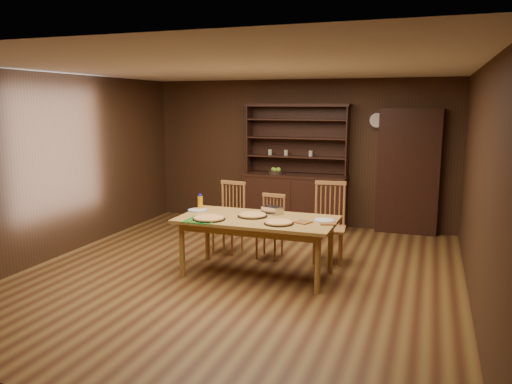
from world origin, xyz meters
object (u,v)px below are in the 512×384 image
at_px(dining_table, 257,224).
at_px(chair_left, 230,215).
at_px(china_hutch, 295,193).
at_px(chair_center, 271,224).
at_px(juice_bottle, 200,202).
at_px(chair_right, 329,219).

relative_size(dining_table, chair_left, 1.91).
xyz_separation_m(china_hutch, chair_center, (0.15, -1.88, -0.12)).
bearing_deg(dining_table, china_hutch, 94.69).
bearing_deg(china_hutch, dining_table, -85.31).
xyz_separation_m(china_hutch, dining_table, (0.22, -2.68, 0.08)).
xyz_separation_m(dining_table, juice_bottle, (-0.91, 0.24, 0.17)).
xyz_separation_m(chair_right, juice_bottle, (-1.65, -0.68, 0.26)).
relative_size(chair_left, chair_right, 0.94).
relative_size(dining_table, chair_right, 1.79).
bearing_deg(chair_center, juice_bottle, -140.33).
height_order(china_hutch, chair_left, china_hutch).
relative_size(china_hutch, chair_center, 2.40).
bearing_deg(china_hutch, chair_right, -61.41).
bearing_deg(chair_right, chair_left, 175.17).
bearing_deg(dining_table, juice_bottle, 165.08).
height_order(dining_table, juice_bottle, juice_bottle).
relative_size(chair_left, chair_center, 1.15).
xyz_separation_m(china_hutch, chair_left, (-0.51, -1.80, -0.04)).
height_order(china_hutch, chair_right, china_hutch).
bearing_deg(china_hutch, juice_bottle, -105.74).
bearing_deg(chair_center, china_hutch, 100.42).
distance_m(chair_center, juice_bottle, 1.08).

